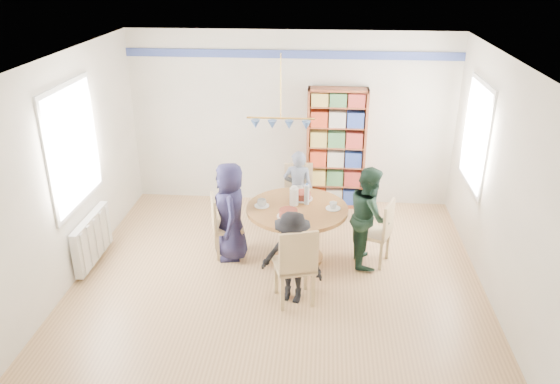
# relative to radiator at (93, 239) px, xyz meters

# --- Properties ---
(ground) EXTENTS (5.00, 5.00, 0.00)m
(ground) POSITION_rel_radiator_xyz_m (2.42, -0.30, -0.35)
(ground) COLOR tan
(room_shell) EXTENTS (5.00, 5.00, 5.00)m
(room_shell) POSITION_rel_radiator_xyz_m (2.16, 0.57, 1.30)
(room_shell) COLOR white
(room_shell) RESTS_ON ground
(radiator) EXTENTS (0.12, 1.00, 0.60)m
(radiator) POSITION_rel_radiator_xyz_m (0.00, 0.00, 0.00)
(radiator) COLOR silver
(radiator) RESTS_ON ground
(dining_table) EXTENTS (1.30, 1.30, 0.75)m
(dining_table) POSITION_rel_radiator_xyz_m (2.62, 0.31, 0.21)
(dining_table) COLOR brown
(dining_table) RESTS_ON ground
(chair_left) EXTENTS (0.47, 0.47, 0.86)m
(chair_left) POSITION_rel_radiator_xyz_m (1.63, 0.34, 0.12)
(chair_left) COLOR tan
(chair_left) RESTS_ON ground
(chair_right) EXTENTS (0.50, 0.50, 0.88)m
(chair_right) POSITION_rel_radiator_xyz_m (3.68, 0.30, 0.13)
(chair_right) COLOR tan
(chair_right) RESTS_ON ground
(chair_far) EXTENTS (0.45, 0.45, 0.93)m
(chair_far) POSITION_rel_radiator_xyz_m (2.59, 1.32, 0.16)
(chair_far) COLOR tan
(chair_far) RESTS_ON ground
(chair_near) EXTENTS (0.54, 0.54, 0.99)m
(chair_near) POSITION_rel_radiator_xyz_m (2.66, -0.70, 0.19)
(chair_near) COLOR tan
(chair_near) RESTS_ON ground
(person_left) EXTENTS (0.56, 0.73, 1.32)m
(person_left) POSITION_rel_radiator_xyz_m (1.76, 0.31, 0.31)
(person_left) COLOR #1B1A39
(person_left) RESTS_ON ground
(person_right) EXTENTS (0.54, 0.67, 1.32)m
(person_right) POSITION_rel_radiator_xyz_m (3.53, 0.32, 0.31)
(person_right) COLOR #162D22
(person_right) RESTS_ON ground
(person_far) EXTENTS (0.44, 0.30, 1.17)m
(person_far) POSITION_rel_radiator_xyz_m (2.58, 1.26, 0.24)
(person_far) COLOR gray
(person_far) RESTS_ON ground
(person_near) EXTENTS (0.81, 0.60, 1.13)m
(person_near) POSITION_rel_radiator_xyz_m (2.61, -0.63, 0.21)
(person_near) COLOR black
(person_near) RESTS_ON ground
(bookshelf) EXTENTS (0.90, 0.27, 1.89)m
(bookshelf) POSITION_rel_radiator_xyz_m (3.12, 2.04, 0.58)
(bookshelf) COLOR brown
(bookshelf) RESTS_ON ground
(tableware) EXTENTS (1.10, 1.10, 0.29)m
(tableware) POSITION_rel_radiator_xyz_m (2.60, 0.34, 0.46)
(tableware) COLOR white
(tableware) RESTS_ON dining_table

